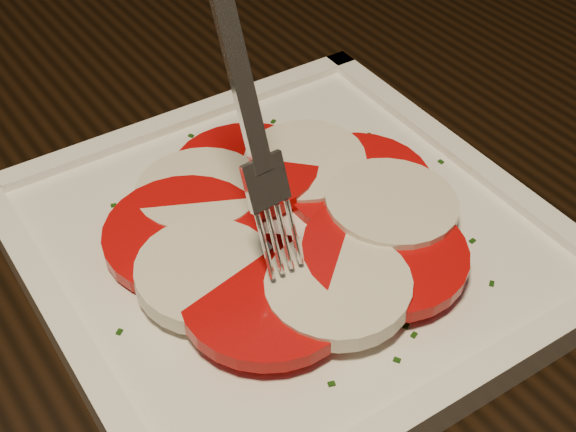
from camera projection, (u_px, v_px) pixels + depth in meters
name	position (u px, v px, depth m)	size (l,w,h in m)	color
table	(222.00, 321.00, 0.56)	(1.29, 0.95, 0.75)	black
plate	(288.00, 245.00, 0.46)	(0.28, 0.28, 0.01)	white
caprese_salad	(288.00, 223.00, 0.45)	(0.23, 0.22, 0.03)	#C40409
fork	(229.00, 70.00, 0.37)	(0.03, 0.07, 0.19)	white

